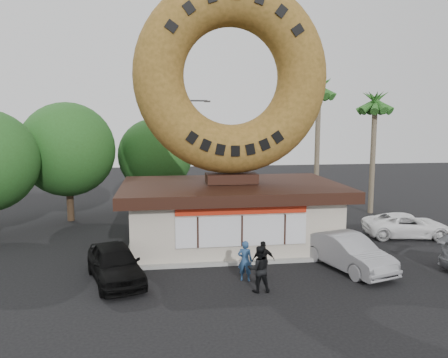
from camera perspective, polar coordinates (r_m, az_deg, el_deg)
ground at (r=17.65m, az=4.08°, el=-14.03°), size 90.00×90.00×0.00m
donut_shop at (r=22.78m, az=0.96°, el=-4.34°), size 11.20×7.20×3.80m
giant_donut at (r=22.39m, az=0.99°, el=13.24°), size 9.76×2.49×9.76m
tree_west at (r=29.69m, az=-19.74°, el=3.64°), size 6.00×6.00×7.65m
tree_mid at (r=31.12m, az=-8.97°, el=3.03°), size 5.20×5.20×6.63m
palm_near at (r=32.01m, az=12.28°, el=10.95°), size 2.60×2.60×9.75m
palm_far at (r=32.00m, az=19.14°, el=9.03°), size 2.60×2.60×8.75m
street_lamp at (r=32.12m, az=-5.12°, el=4.06°), size 2.11×0.20×8.00m
person_left at (r=18.12m, az=2.77°, el=-10.61°), size 0.71×0.59×1.68m
person_center at (r=17.03m, az=4.58°, el=-11.62°), size 0.88×0.69×1.81m
person_right at (r=18.36m, az=5.16°, el=-10.51°), size 0.95×0.42×1.60m
car_black at (r=18.57m, az=-14.05°, el=-10.63°), size 3.04×4.81×1.53m
car_silver at (r=20.21m, az=15.88°, el=-9.15°), size 2.91×4.93×1.53m
car_white at (r=26.65m, az=22.81°, el=-5.61°), size 5.06×2.96×1.32m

